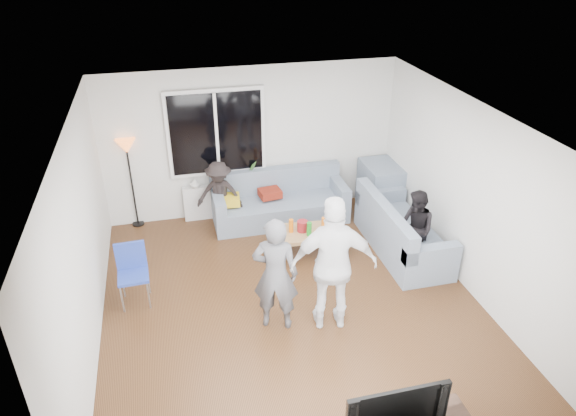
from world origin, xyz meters
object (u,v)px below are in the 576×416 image
object	(u,v)px
sofa_right_section	(403,227)
spectator_right	(416,229)
sofa_back_section	(280,198)
player_left	(275,274)
side_chair	(133,277)
player_right	(334,265)
coffee_table	(311,242)
television	(393,404)
floor_lamp	(132,184)
spectator_back	(220,195)

from	to	relation	value
sofa_right_section	spectator_right	bearing A→B (deg)	-180.00
sofa_back_section	sofa_right_section	distance (m)	2.16
sofa_back_section	player_left	xyz separation A→B (m)	(-0.67, -2.63, 0.36)
sofa_back_section	sofa_right_section	xyz separation A→B (m)	(1.65, -1.40, 0.00)
side_chair	player_right	xyz separation A→B (m)	(2.45, -1.04, 0.49)
player_right	sofa_right_section	bearing A→B (deg)	-128.53
coffee_table	television	world-z (taller)	television
player_right	coffee_table	bearing A→B (deg)	-86.35
floor_lamp	spectator_back	bearing A→B (deg)	-15.85
sofa_back_section	spectator_right	bearing A→B (deg)	-47.15
side_chair	player_right	world-z (taller)	player_right
floor_lamp	spectator_back	size ratio (longest dim) A/B	1.31
spectator_right	television	xyz separation A→B (m)	(-1.70, -2.99, 0.12)
side_chair	spectator_right	bearing A→B (deg)	-2.69
sofa_right_section	player_right	size ratio (longest dim) A/B	1.09
side_chair	spectator_back	world-z (taller)	spectator_back
sofa_right_section	player_right	world-z (taller)	player_right
player_right	side_chair	bearing A→B (deg)	-12.28
spectator_right	coffee_table	bearing A→B (deg)	-121.34
spectator_back	television	distance (m)	4.90
sofa_back_section	sofa_right_section	size ratio (longest dim) A/B	1.15
sofa_back_section	player_left	world-z (taller)	player_left
sofa_right_section	spectator_right	distance (m)	0.42
spectator_back	coffee_table	bearing A→B (deg)	-24.49
sofa_back_section	side_chair	world-z (taller)	side_chair
floor_lamp	television	bearing A→B (deg)	-65.50
sofa_right_section	floor_lamp	size ratio (longest dim) A/B	1.28
player_left	sofa_right_section	bearing A→B (deg)	-132.61
side_chair	spectator_right	distance (m)	4.07
floor_lamp	television	size ratio (longest dim) A/B	1.60
coffee_table	player_left	size ratio (longest dim) A/B	0.70
spectator_back	television	bearing A→B (deg)	-60.13
player_right	player_left	bearing A→B (deg)	-2.00
side_chair	television	xyz separation A→B (m)	(2.37, -3.02, 0.29)
coffee_table	floor_lamp	bearing A→B (deg)	149.44
spectator_back	floor_lamp	bearing A→B (deg)	-177.44
coffee_table	sofa_right_section	bearing A→B (deg)	-10.33
player_right	spectator_right	size ratio (longest dim) A/B	1.52
floor_lamp	player_right	xyz separation A→B (m)	(2.45, -3.22, 0.14)
sofa_right_section	player_left	world-z (taller)	player_left
spectator_back	television	world-z (taller)	spectator_back
sofa_right_section	sofa_back_section	bearing A→B (deg)	49.67
side_chair	television	bearing A→B (deg)	-54.22
player_right	floor_lamp	bearing A→B (deg)	-41.94
spectator_right	television	size ratio (longest dim) A/B	1.23
coffee_table	television	distance (m)	3.68
coffee_table	player_right	world-z (taller)	player_right
floor_lamp	spectator_right	size ratio (longest dim) A/B	1.30
coffee_table	spectator_right	size ratio (longest dim) A/B	0.91
side_chair	floor_lamp	size ratio (longest dim) A/B	0.55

